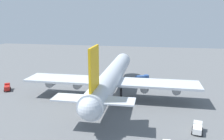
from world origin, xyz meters
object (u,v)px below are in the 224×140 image
at_px(pushback_tractor, 142,77).
at_px(safety_cone_nose, 116,74).
at_px(cargo_airplane, 112,77).
at_px(cargo_loader, 7,87).
at_px(catering_truck, 197,128).

distance_m(pushback_tractor, safety_cone_nose, 13.45).
height_order(cargo_airplane, safety_cone_nose, cargo_airplane).
relative_size(cargo_loader, safety_cone_nose, 7.07).
bearing_deg(pushback_tractor, safety_cone_nose, 62.78).
bearing_deg(cargo_airplane, cargo_loader, 91.37).
bearing_deg(safety_cone_nose, pushback_tractor, -117.22).
height_order(cargo_loader, safety_cone_nose, cargo_loader).
relative_size(cargo_airplane, catering_truck, 13.57).
relative_size(cargo_airplane, pushback_tractor, 10.60).
bearing_deg(safety_cone_nose, cargo_loader, 129.24).
xyz_separation_m(catering_truck, cargo_loader, (19.61, 60.84, 0.03)).
relative_size(catering_truck, cargo_loader, 0.99).
bearing_deg(safety_cone_nose, catering_truck, -150.70).
bearing_deg(cargo_airplane, safety_cone_nose, 6.63).
relative_size(cargo_airplane, safety_cone_nose, 94.83).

